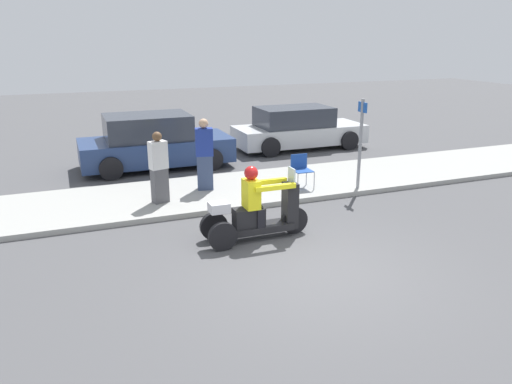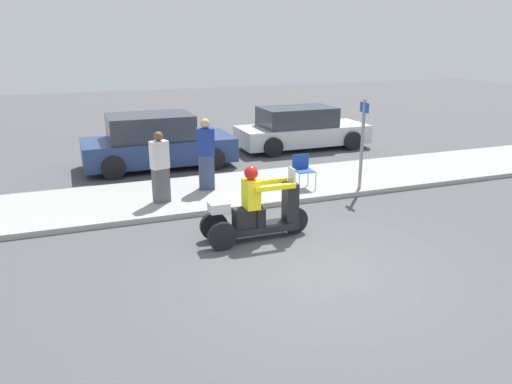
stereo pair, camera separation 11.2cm
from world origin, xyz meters
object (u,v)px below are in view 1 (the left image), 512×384
Objects in this scene: motorcycle_trike at (256,213)px; spectator_mid_group at (159,169)px; folding_chair_set_back at (301,167)px; parked_car_lot_far at (298,129)px; spectator_with_child at (205,156)px; street_sign at (360,141)px; parked_car_lot_left at (154,143)px.

spectator_mid_group is (-1.34, 2.53, 0.37)m from motorcycle_trike.
motorcycle_trike is 3.24m from folding_chair_set_back.
folding_chair_set_back is 5.06m from parked_car_lot_far.
spectator_with_child is 2.39m from folding_chair_set_back.
motorcycle_trike is at bearing -87.80° from spectator_with_child.
street_sign is at bearing 28.19° from motorcycle_trike.
motorcycle_trike reaches higher than parked_car_lot_far.
motorcycle_trike is 1.21× the size of spectator_with_child.
spectator_with_child is at bearing -77.36° from parked_car_lot_left.
folding_chair_set_back is (2.26, -0.69, -0.34)m from spectator_with_child.
folding_chair_set_back is 4.78m from parked_car_lot_left.
spectator_mid_group is at bearing -154.21° from spectator_with_child.
motorcycle_trike is at bearing -62.05° from spectator_mid_group.
spectator_with_child is 0.39× the size of parked_car_lot_far.
parked_car_lot_far is at bearing 64.95° from folding_chair_set_back.
parked_car_lot_left is 1.98× the size of street_sign.
parked_car_lot_far is at bearing 41.49° from spectator_with_child.
spectator_with_child is at bearing 25.79° from spectator_mid_group.
spectator_mid_group is 1.97× the size of folding_chair_set_back.
spectator_mid_group is at bearing 178.39° from folding_chair_set_back.
spectator_with_child reaches higher than folding_chair_set_back.
motorcycle_trike is at bearing -82.56° from parked_car_lot_left.
street_sign reaches higher than folding_chair_set_back.
motorcycle_trike is 1.30× the size of spectator_mid_group.
spectator_mid_group is 4.84m from street_sign.
parked_car_lot_far is 5.29m from street_sign.
spectator_with_child is 0.79× the size of street_sign.
spectator_with_child is 3.79m from street_sign.
parked_car_lot_left is at bearing 134.23° from street_sign.
folding_chair_set_back is (2.14, 2.43, 0.09)m from motorcycle_trike.
spectator_mid_group is at bearing -98.30° from parked_car_lot_left.
spectator_mid_group is (-1.22, -0.59, -0.06)m from spectator_with_child.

